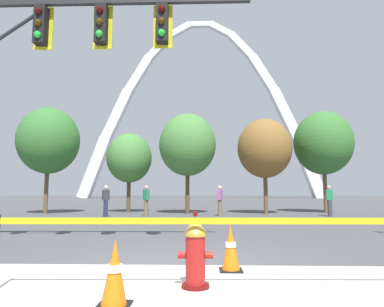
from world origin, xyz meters
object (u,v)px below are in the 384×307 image
at_px(traffic_cone_mid_sidewalk, 231,248).
at_px(pedestrian_near_trees, 329,201).
at_px(pedestrian_standing_center, 146,201).
at_px(pedestrian_walking_right, 106,201).
at_px(pedestrian_walking_left, 220,200).
at_px(monument_arch, 200,116).
at_px(traffic_signal_gantry, 21,53).
at_px(traffic_cone_by_hydrant, 115,273).
at_px(fire_hydrant, 195,252).

xyz_separation_m(traffic_cone_mid_sidewalk, pedestrian_near_trees, (6.13, 12.46, 0.46)).
bearing_deg(pedestrian_standing_center, traffic_cone_mid_sidewalk, -74.37).
xyz_separation_m(pedestrian_walking_right, pedestrian_near_trees, (11.52, 0.65, 0.00)).
distance_m(pedestrian_walking_left, pedestrian_standing_center, 3.87).
bearing_deg(traffic_cone_mid_sidewalk, monument_arch, 90.77).
bearing_deg(traffic_signal_gantry, pedestrian_walking_left, 65.25).
xyz_separation_m(traffic_cone_by_hydrant, pedestrian_walking_right, (-3.98, 13.55, 0.46)).
relative_size(traffic_signal_gantry, pedestrian_walking_right, 4.92).
height_order(traffic_cone_by_hydrant, monument_arch, monument_arch).
distance_m(pedestrian_walking_left, pedestrian_walking_right, 5.92).
height_order(traffic_cone_mid_sidewalk, pedestrian_walking_right, pedestrian_walking_right).
relative_size(fire_hydrant, traffic_signal_gantry, 0.13).
bearing_deg(pedestrian_standing_center, fire_hydrant, -77.74).
xyz_separation_m(traffic_cone_by_hydrant, pedestrian_walking_left, (1.88, 14.40, 0.46)).
bearing_deg(fire_hydrant, monument_arch, 90.30).
xyz_separation_m(pedestrian_walking_left, pedestrian_near_trees, (5.66, -0.20, 0.00)).
relative_size(traffic_cone_by_hydrant, traffic_cone_mid_sidewalk, 1.00).
distance_m(traffic_cone_mid_sidewalk, pedestrian_near_trees, 13.89).
bearing_deg(pedestrian_near_trees, traffic_signal_gantry, -134.96).
distance_m(traffic_cone_by_hydrant, traffic_signal_gantry, 6.20).
relative_size(pedestrian_standing_center, pedestrian_near_trees, 1.00).
distance_m(traffic_signal_gantry, pedestrian_standing_center, 10.89).
xyz_separation_m(fire_hydrant, pedestrian_walking_left, (1.00, 13.62, 0.35)).
xyz_separation_m(pedestrian_walking_left, pedestrian_standing_center, (-3.81, -0.70, 0.00)).
height_order(traffic_cone_by_hydrant, pedestrian_walking_right, pedestrian_walking_right).
relative_size(traffic_signal_gantry, pedestrian_near_trees, 4.92).
relative_size(traffic_signal_gantry, pedestrian_standing_center, 4.92).
bearing_deg(traffic_cone_mid_sidewalk, pedestrian_near_trees, 63.82).
xyz_separation_m(monument_arch, pedestrian_walking_left, (1.36, -54.05, -16.78)).
bearing_deg(traffic_signal_gantry, pedestrian_near_trees, 45.04).
relative_size(traffic_cone_by_hydrant, monument_arch, 0.01).
bearing_deg(pedestrian_near_trees, traffic_cone_mid_sidewalk, -116.18).
xyz_separation_m(traffic_cone_mid_sidewalk, pedestrian_walking_right, (-5.40, 11.81, 0.46)).
xyz_separation_m(traffic_cone_by_hydrant, traffic_signal_gantry, (-3.15, 3.49, 4.05)).
bearing_deg(monument_arch, pedestrian_standing_center, -92.57).
relative_size(monument_arch, pedestrian_walking_left, 32.87).
bearing_deg(pedestrian_standing_center, pedestrian_walking_right, -175.70).
relative_size(fire_hydrant, pedestrian_standing_center, 0.62).
height_order(monument_arch, pedestrian_standing_center, monument_arch).
bearing_deg(monument_arch, traffic_cone_mid_sidewalk, -89.23).
distance_m(pedestrian_standing_center, pedestrian_near_trees, 9.49).
height_order(pedestrian_walking_left, pedestrian_walking_right, same).
bearing_deg(pedestrian_walking_right, pedestrian_standing_center, 4.30).
bearing_deg(pedestrian_near_trees, pedestrian_standing_center, -177.01).
relative_size(traffic_signal_gantry, pedestrian_walking_left, 4.92).
distance_m(traffic_cone_by_hydrant, pedestrian_near_trees, 16.08).
distance_m(fire_hydrant, pedestrian_walking_right, 13.67).
relative_size(traffic_cone_mid_sidewalk, pedestrian_standing_center, 0.46).
bearing_deg(pedestrian_standing_center, traffic_signal_gantry, -96.80).
distance_m(traffic_cone_by_hydrant, monument_arch, 70.58).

